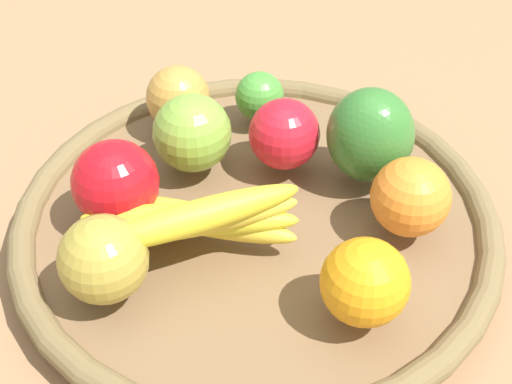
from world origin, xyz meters
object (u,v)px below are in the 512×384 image
object	(u,v)px
apple_3	(115,183)
apple_1	(178,98)
lime_0	(260,96)
bell_pepper	(370,135)
apple_0	(103,259)
apple_2	(192,133)
orange_1	(411,197)
banana_bunch	(191,219)
orange_0	(365,282)
apple_4	(284,134)

from	to	relation	value
apple_3	apple_1	world-z (taller)	apple_3
lime_0	bell_pepper	world-z (taller)	bell_pepper
apple_0	apple_2	bearing A→B (deg)	17.16
lime_0	bell_pepper	size ratio (longest dim) A/B	0.54
bell_pepper	orange_1	distance (m)	0.08
bell_pepper	apple_0	xyz separation A→B (m)	(-0.25, 0.09, -0.01)
orange_1	banana_bunch	bearing A→B (deg)	134.82
apple_3	apple_2	bearing A→B (deg)	-3.03
lime_0	orange_0	world-z (taller)	orange_0
apple_4	banana_bunch	bearing A→B (deg)	-178.13
apple_2	orange_1	bearing A→B (deg)	-76.88
banana_bunch	apple_3	distance (m)	0.08
apple_2	orange_1	world-z (taller)	apple_2
banana_bunch	orange_1	world-z (taller)	orange_1
apple_2	apple_4	xyz separation A→B (m)	(0.06, -0.07, -0.00)
lime_0	apple_2	xyz separation A→B (m)	(-0.10, 0.00, 0.01)
bell_pepper	orange_0	bearing A→B (deg)	-78.73
apple_4	apple_0	xyz separation A→B (m)	(-0.22, 0.02, 0.00)
bell_pepper	lime_0	bearing A→B (deg)	156.00
apple_4	apple_0	size ratio (longest dim) A/B	0.95
lime_0	apple_3	bearing A→B (deg)	177.59
apple_4	apple_3	bearing A→B (deg)	154.18
apple_4	lime_0	bearing A→B (deg)	54.37
lime_0	apple_3	world-z (taller)	apple_3
bell_pepper	apple_1	world-z (taller)	bell_pepper
bell_pepper	apple_0	bearing A→B (deg)	-128.29
lime_0	orange_1	world-z (taller)	orange_1
apple_3	bell_pepper	bearing A→B (deg)	-38.52
apple_3	orange_0	world-z (taller)	apple_3
apple_1	orange_1	bearing A→B (deg)	-88.34
bell_pepper	orange_1	xyz separation A→B (m)	(-0.04, -0.07, -0.01)
apple_1	apple_4	world-z (taller)	apple_4
apple_1	apple_0	distance (m)	0.23
orange_0	apple_1	bearing A→B (deg)	70.43
lime_0	orange_0	xyz separation A→B (m)	(-0.16, -0.22, 0.01)
bell_pepper	apple_3	size ratio (longest dim) A/B	1.21
apple_0	banana_bunch	bearing A→B (deg)	-15.55
orange_0	apple_0	bearing A→B (deg)	120.94
orange_1	apple_4	xyz separation A→B (m)	(0.01, 0.14, -0.00)
apple_3	orange_1	xyz separation A→B (m)	(0.14, -0.21, -0.00)
apple_3	orange_1	distance (m)	0.26
lime_0	orange_1	xyz separation A→B (m)	(-0.05, -0.20, 0.01)
orange_0	bell_pepper	bearing A→B (deg)	29.77
apple_2	lime_0	bearing A→B (deg)	-1.82
orange_1	orange_0	xyz separation A→B (m)	(-0.11, -0.02, -0.00)
bell_pepper	orange_0	xyz separation A→B (m)	(-0.15, -0.08, -0.01)
bell_pepper	apple_4	xyz separation A→B (m)	(-0.03, 0.07, -0.01)
bell_pepper	orange_1	size ratio (longest dim) A/B	1.34
apple_3	apple_1	bearing A→B (deg)	19.96
banana_bunch	orange_0	size ratio (longest dim) A/B	2.63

